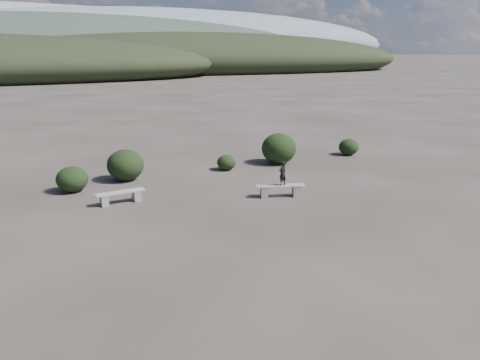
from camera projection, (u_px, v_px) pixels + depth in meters
name	position (u px, v px, depth m)	size (l,w,h in m)	color
ground	(286.00, 249.00, 13.12)	(1200.00, 1200.00, 0.00)	#302A25
bench_left	(121.00, 196.00, 16.95)	(1.81, 0.59, 0.45)	gray
bench_right	(280.00, 190.00, 17.72)	(1.88, 0.89, 0.46)	gray
seated_person	(283.00, 173.00, 17.55)	(0.33, 0.22, 0.91)	black
shrub_a	(72.00, 179.00, 18.32)	(1.23, 1.23, 1.01)	black
shrub_b	(125.00, 165.00, 19.91)	(1.56, 1.56, 1.33)	black
shrub_c	(226.00, 162.00, 21.73)	(0.88, 0.88, 0.70)	black
shrub_d	(279.00, 148.00, 22.90)	(1.71, 1.71, 1.49)	black
shrub_e	(349.00, 147.00, 24.83)	(1.04, 1.04, 0.87)	black
mountain_ridges	(31.00, 42.00, 308.34)	(500.00, 400.00, 56.00)	black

